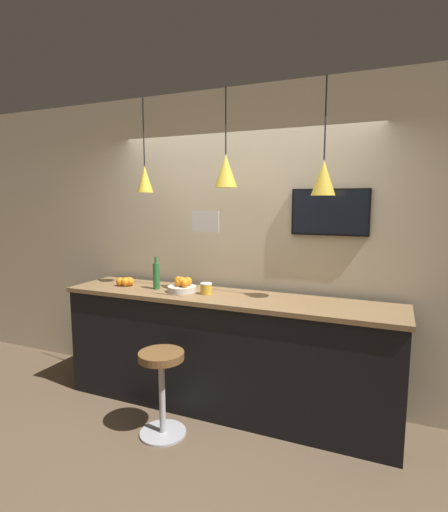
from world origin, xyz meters
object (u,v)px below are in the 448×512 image
spread_jar (206,289)px  mounted_tv (330,212)px  bar_stool (162,378)px  fruit_bowl (182,286)px  juice_bottle (156,275)px

spread_jar → mounted_tv: (1.00, 0.38, 0.68)m
bar_stool → fruit_bowl: 0.85m
bar_stool → spread_jar: (0.12, 0.57, 0.62)m
spread_jar → juice_bottle: bearing=-180.0°
mounted_tv → spread_jar: bearing=-159.2°
juice_bottle → mounted_tv: (1.52, 0.38, 0.60)m
juice_bottle → spread_jar: bearing=0.0°
bar_stool → juice_bottle: bearing=125.1°
fruit_bowl → mounted_tv: bearing=16.7°
juice_bottle → mounted_tv: mounted_tv is taller
fruit_bowl → spread_jar: 0.25m
juice_bottle → spread_jar: (0.52, 0.00, -0.08)m
fruit_bowl → spread_jar: fruit_bowl is taller
spread_jar → fruit_bowl: bearing=178.9°
bar_stool → juice_bottle: (-0.40, 0.57, 0.70)m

